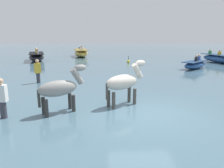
{
  "coord_description": "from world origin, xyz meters",
  "views": [
    {
      "loc": [
        -1.39,
        -6.77,
        2.94
      ],
      "look_at": [
        -1.04,
        2.26,
        0.83
      ],
      "focal_mm": 34.24,
      "sensor_mm": 36.0,
      "label": 1
    }
  ],
  "objects": [
    {
      "name": "water_surface",
      "position": [
        0.0,
        10.0,
        0.17
      ],
      "size": [
        90.0,
        90.0,
        0.33
      ],
      "primitive_type": "cube",
      "color": "#476675",
      "rests_on": "ground"
    },
    {
      "name": "boat_far_inshore",
      "position": [
        -4.12,
        19.07,
        0.76
      ],
      "size": [
        2.28,
        4.22,
        1.33
      ],
      "color": "gold",
      "rests_on": "water_surface"
    },
    {
      "name": "boat_mid_outer",
      "position": [
        9.53,
        12.92,
        0.7
      ],
      "size": [
        2.38,
        4.29,
        1.21
      ],
      "color": "#28518E",
      "rests_on": "water_surface"
    },
    {
      "name": "channel_buoy",
      "position": [
        0.9,
        13.01,
        0.48
      ],
      "size": [
        0.29,
        0.29,
        0.66
      ],
      "color": "yellow",
      "rests_on": "water_surface"
    },
    {
      "name": "boat_distant_east",
      "position": [
        -8.12,
        14.88,
        0.74
      ],
      "size": [
        2.49,
        4.16,
        1.29
      ],
      "color": "black",
      "rests_on": "water_surface"
    },
    {
      "name": "horse_trailing_grey",
      "position": [
        -2.87,
        0.21,
        1.14
      ],
      "size": [
        1.65,
        1.2,
        1.92
      ],
      "color": "gray",
      "rests_on": "ground"
    },
    {
      "name": "ground_plane",
      "position": [
        0.0,
        0.0,
        0.0
      ],
      "size": [
        120.0,
        120.0,
        0.0
      ],
      "primitive_type": "plane",
      "color": "#84755B"
    },
    {
      "name": "boat_far_offshore",
      "position": [
        5.71,
        9.5,
        0.64
      ],
      "size": [
        2.76,
        2.66,
        1.07
      ],
      "color": "#28518E",
      "rests_on": "water_surface"
    },
    {
      "name": "horse_lead_pinto",
      "position": [
        -0.66,
        0.92,
        1.17
      ],
      "size": [
        1.71,
        1.24,
        1.98
      ],
      "color": "beige",
      "rests_on": "ground"
    },
    {
      "name": "person_spectator_far",
      "position": [
        -5.0,
        4.85,
        0.87
      ],
      "size": [
        0.38,
        0.34,
        1.63
      ],
      "color": "#383842",
      "rests_on": "ground"
    },
    {
      "name": "person_wading_mid",
      "position": [
        -4.59,
        -0.24,
        0.87
      ],
      "size": [
        0.33,
        0.22,
        1.63
      ],
      "color": "#383842",
      "rests_on": "ground"
    }
  ]
}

